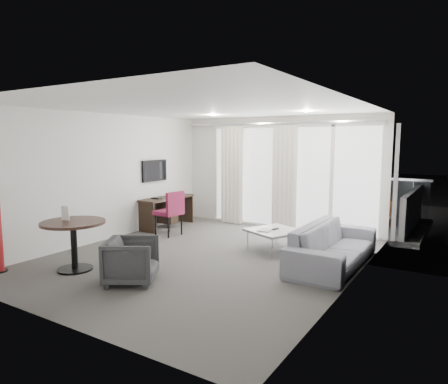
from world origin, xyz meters
The scene contains 27 objects.
floor centered at (0.00, 0.00, 0.00)m, with size 5.00×6.00×0.00m, color #4D4A47.
ceiling centered at (0.00, 0.00, 2.60)m, with size 5.00×6.00×0.00m, color white.
wall_left centered at (-2.50, 0.00, 1.30)m, with size 0.00×6.00×2.60m, color silver.
wall_right centered at (2.50, 0.00, 1.30)m, with size 0.00×6.00×2.60m, color silver.
wall_front centered at (0.00, -3.00, 1.30)m, with size 5.00×0.00×2.60m, color silver.
window_panel centered at (0.30, 2.98, 1.20)m, with size 4.00×0.02×2.38m, color white, non-canonical shape.
window_frame centered at (0.30, 2.97, 1.20)m, with size 4.10×0.06×2.44m, color white, non-canonical shape.
curtain_left centered at (-1.15, 2.82, 1.20)m, with size 0.60×0.20×2.38m, color silver, non-canonical shape.
curtain_right centered at (0.25, 2.82, 1.20)m, with size 0.60×0.20×2.38m, color silver, non-canonical shape.
curtain_track centered at (0.00, 2.82, 2.45)m, with size 4.80×0.04×0.04m, color #B2B2B7, non-canonical shape.
downlight_a centered at (-0.90, 1.60, 2.59)m, with size 0.12×0.12×0.02m, color #FFE0B2.
downlight_b centered at (1.20, 1.60, 2.59)m, with size 0.12×0.12×0.02m, color #FFE0B2.
desk centered at (-2.23, 1.62, 0.36)m, with size 0.48×1.53×0.72m, color black, non-canonical shape.
tv centered at (-2.46, 1.45, 1.35)m, with size 0.05×0.80×0.50m, color black, non-canonical shape.
desk_chair centered at (-1.66, 0.98, 0.49)m, with size 0.53×0.50×0.97m, color maroon, non-canonical shape.
round_table centered at (-1.38, -1.67, 0.39)m, with size 0.99×0.99×0.79m, color black, non-canonical shape.
menu_card centered at (-1.54, -1.68, 0.72)m, with size 0.13×0.02×0.23m, color white, non-canonical shape.
tub_armchair centered at (-0.20, -1.60, 0.33)m, with size 0.69×0.72×0.65m, color #303032.
coffee_table centered at (0.82, 1.07, 0.20)m, with size 0.87×0.87×0.39m, color gray, non-canonical shape.
remote centered at (0.82, 1.10, 0.36)m, with size 0.05×0.17×0.02m, color black, non-canonical shape.
magazine centered at (0.70, 0.92, 0.36)m, with size 0.24×0.31×0.02m, color gray, non-canonical shape.
sofa centered at (2.03, 0.75, 0.34)m, with size 2.31×0.90×0.67m, color gray.
terrace_slab centered at (0.30, 4.50, -0.06)m, with size 5.60×3.00×0.12m, color #4D4D50.
rattan_chair_a centered at (1.27, 3.93, 0.45)m, with size 0.61×0.61×0.89m, color brown, non-canonical shape.
rattan_chair_b centered at (2.05, 4.50, 0.43)m, with size 0.58×0.58×0.85m, color brown, non-canonical shape.
rattan_table centered at (1.51, 3.77, 0.26)m, with size 0.52×0.52×0.52m, color brown, non-canonical shape.
balustrade centered at (0.30, 5.95, 0.50)m, with size 5.50×0.06×1.05m, color #B2B2B7, non-canonical shape.
Camera 1 is at (3.88, -5.63, 2.03)m, focal length 32.00 mm.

